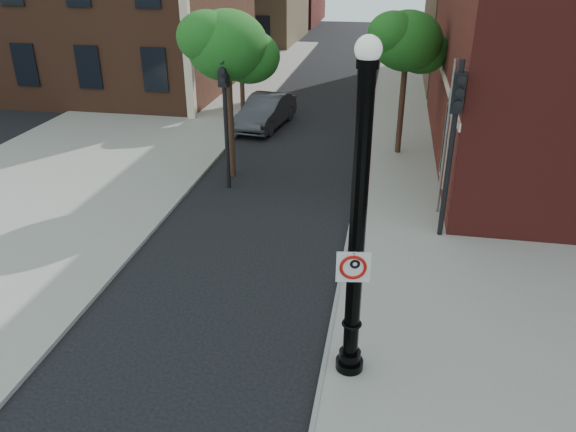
% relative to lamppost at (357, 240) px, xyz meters
% --- Properties ---
extents(ground, '(120.00, 120.00, 0.00)m').
position_rel_lamppost_xyz_m(ground, '(-2.58, 0.57, -3.17)').
color(ground, black).
rests_on(ground, ground).
extents(sidewalk_right, '(8.00, 60.00, 0.12)m').
position_rel_lamppost_xyz_m(sidewalk_right, '(3.42, 10.57, -3.11)').
color(sidewalk_right, gray).
rests_on(sidewalk_right, ground).
extents(sidewalk_left, '(10.00, 50.00, 0.12)m').
position_rel_lamppost_xyz_m(sidewalk_left, '(-11.58, 18.57, -3.11)').
color(sidewalk_left, gray).
rests_on(sidewalk_left, ground).
extents(curb_edge, '(0.10, 60.00, 0.14)m').
position_rel_lamppost_xyz_m(curb_edge, '(-0.53, 10.57, -3.10)').
color(curb_edge, gray).
rests_on(curb_edge, ground).
extents(lamppost, '(0.58, 0.58, 6.87)m').
position_rel_lamppost_xyz_m(lamppost, '(0.00, 0.00, 0.00)').
color(lamppost, black).
rests_on(lamppost, ground).
extents(no_parking_sign, '(0.65, 0.14, 0.65)m').
position_rel_lamppost_xyz_m(no_parking_sign, '(-0.02, -0.17, -0.49)').
color(no_parking_sign, white).
rests_on(no_parking_sign, ground).
extents(parked_car, '(2.33, 4.95, 1.57)m').
position_rel_lamppost_xyz_m(parked_car, '(-5.59, 17.05, -2.39)').
color(parked_car, '#2E2F34').
rests_on(parked_car, ground).
extents(traffic_signal_left, '(0.36, 0.44, 5.14)m').
position_rel_lamppost_xyz_m(traffic_signal_left, '(-5.27, 9.24, 0.29)').
color(traffic_signal_left, black).
rests_on(traffic_signal_left, ground).
extents(traffic_signal_right, '(0.36, 0.45, 5.40)m').
position_rel_lamppost_xyz_m(traffic_signal_right, '(2.22, 6.55, 0.47)').
color(traffic_signal_right, black).
rests_on(traffic_signal_right, ground).
extents(utility_pole, '(0.10, 0.10, 5.12)m').
position_rel_lamppost_xyz_m(utility_pole, '(2.22, 8.24, -0.61)').
color(utility_pole, '#999999').
rests_on(utility_pole, ground).
extents(street_tree_a, '(3.43, 3.10, 6.19)m').
position_rel_lamppost_xyz_m(street_tree_a, '(-5.38, 10.40, 1.72)').
color(street_tree_a, '#321D14').
rests_on(street_tree_a, ground).
extents(street_tree_b, '(2.69, 2.44, 4.86)m').
position_rel_lamppost_xyz_m(street_tree_b, '(-7.25, 19.08, 0.66)').
color(street_tree_b, '#321D14').
rests_on(street_tree_b, ground).
extents(street_tree_c, '(3.28, 2.96, 5.91)m').
position_rel_lamppost_xyz_m(street_tree_c, '(0.91, 14.14, 1.49)').
color(street_tree_c, '#321D14').
rests_on(street_tree_c, ground).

